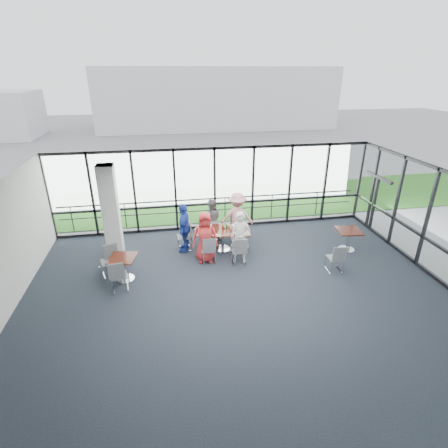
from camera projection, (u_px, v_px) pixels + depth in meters
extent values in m
cube|color=#1D232E|center=(242.00, 302.00, 9.52)|extent=(12.00, 10.00, 0.02)
cube|color=white|center=(245.00, 190.00, 8.21)|extent=(12.00, 10.00, 0.04)
cube|color=silver|center=(332.00, 437.00, 4.36)|extent=(12.00, 0.10, 3.20)
cube|color=white|center=(215.00, 189.00, 13.36)|extent=(12.00, 0.10, 3.20)
cube|color=black|center=(374.00, 204.00, 13.40)|extent=(0.12, 1.60, 2.10)
cube|color=silver|center=(111.00, 215.00, 11.00)|extent=(0.50, 0.50, 3.20)
cube|color=gray|center=(201.00, 189.00, 18.52)|extent=(80.00, 70.00, 0.02)
cube|color=#225719|center=(206.00, 201.00, 16.71)|extent=(80.00, 5.00, 0.01)
cube|color=silver|center=(215.00, 97.00, 37.71)|extent=(24.00, 10.00, 6.00)
cylinder|color=#2D2D33|center=(213.00, 210.00, 14.35)|extent=(12.00, 0.06, 0.06)
cube|color=#3B150C|center=(223.00, 230.00, 11.98)|extent=(1.99, 1.31, 0.04)
cylinder|color=silver|center=(223.00, 240.00, 12.13)|extent=(0.12, 0.12, 0.71)
cylinder|color=silver|center=(223.00, 249.00, 12.27)|extent=(0.56, 0.56, 0.03)
cube|color=#3B150C|center=(122.00, 258.00, 10.23)|extent=(0.90, 0.90, 0.04)
cylinder|color=silver|center=(124.00, 269.00, 10.39)|extent=(0.12, 0.12, 0.71)
cube|color=#3B150C|center=(349.00, 231.00, 11.95)|extent=(0.87, 0.87, 0.04)
cylinder|color=silver|center=(347.00, 241.00, 12.10)|extent=(0.12, 0.12, 0.71)
imported|color=red|center=(205.00, 237.00, 11.21)|extent=(0.88, 0.62, 1.70)
imported|color=silver|center=(240.00, 238.00, 11.16)|extent=(0.74, 0.62, 1.73)
imported|color=slate|center=(211.00, 220.00, 12.66)|extent=(0.78, 0.49, 1.58)
imported|color=pink|center=(237.00, 217.00, 12.64)|extent=(1.25, 0.80, 1.80)
imported|color=#213BA4|center=(184.00, 228.00, 11.86)|extent=(0.82, 1.13, 1.73)
cylinder|color=white|center=(207.00, 234.00, 11.64)|extent=(0.28, 0.28, 0.01)
cylinder|color=white|center=(237.00, 233.00, 11.72)|extent=(0.24, 0.24, 0.01)
cylinder|color=white|center=(208.00, 225.00, 12.30)|extent=(0.27, 0.27, 0.01)
cylinder|color=white|center=(235.00, 225.00, 12.31)|extent=(0.26, 0.26, 0.01)
cylinder|color=white|center=(199.00, 229.00, 12.02)|extent=(0.28, 0.28, 0.01)
cylinder|color=white|center=(214.00, 231.00, 11.73)|extent=(0.07, 0.07, 0.15)
cylinder|color=white|center=(231.00, 230.00, 11.81)|extent=(0.07, 0.07, 0.15)
cylinder|color=white|center=(224.00, 225.00, 12.18)|extent=(0.07, 0.07, 0.13)
cylinder|color=white|center=(203.00, 230.00, 11.78)|extent=(0.08, 0.08, 0.15)
cube|color=silver|center=(217.00, 235.00, 11.58)|extent=(0.34, 0.29, 0.00)
cube|color=silver|center=(246.00, 234.00, 11.69)|extent=(0.30, 0.24, 0.00)
cube|color=silver|center=(225.00, 225.00, 12.33)|extent=(0.38, 0.37, 0.00)
cube|color=black|center=(223.00, 228.00, 12.06)|extent=(0.10, 0.07, 0.04)
cylinder|color=#AB1A02|center=(223.00, 227.00, 11.97)|extent=(0.06, 0.06, 0.18)
cylinder|color=#156D22|center=(226.00, 226.00, 12.02)|extent=(0.05, 0.05, 0.20)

